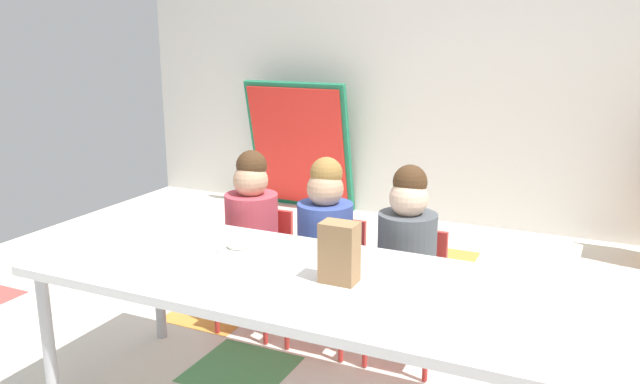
{
  "coord_description": "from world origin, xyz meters",
  "views": [
    {
      "loc": [
        0.97,
        -2.64,
        1.49
      ],
      "look_at": [
        -0.06,
        -0.44,
        0.87
      ],
      "focal_mm": 35.76,
      "sensor_mm": 36.0,
      "label": 1
    }
  ],
  "objects": [
    {
      "name": "donut_powdered_on_plate",
      "position": [
        -0.38,
        -0.55,
        0.64
      ],
      "size": [
        0.1,
        0.1,
        0.03
      ],
      "primitive_type": "torus",
      "color": "white",
      "rests_on": "craft_table"
    },
    {
      "name": "paper_bag_brown",
      "position": [
        0.13,
        -0.69,
        0.73
      ],
      "size": [
        0.13,
        0.09,
        0.22
      ],
      "primitive_type": "cube",
      "color": "#9E754C",
      "rests_on": "craft_table"
    },
    {
      "name": "back_wall",
      "position": [
        0.0,
        2.24,
        1.26
      ],
      "size": [
        5.88,
        0.1,
        2.52
      ],
      "primitive_type": "cube",
      "color": "beige",
      "rests_on": "ground_plane"
    },
    {
      "name": "seated_child_middle_seat",
      "position": [
        -0.21,
        -0.06,
        0.55
      ],
      "size": [
        0.32,
        0.31,
        0.92
      ],
      "color": "red",
      "rests_on": "ground_plane"
    },
    {
      "name": "ground_plane",
      "position": [
        -0.0,
        0.0,
        -0.01
      ],
      "size": [
        5.88,
        4.48,
        0.02
      ],
      "color": "silver"
    },
    {
      "name": "seated_child_far_right",
      "position": [
        0.19,
        -0.06,
        0.55
      ],
      "size": [
        0.33,
        0.33,
        0.92
      ],
      "color": "red",
      "rests_on": "ground_plane"
    },
    {
      "name": "folded_activity_table",
      "position": [
        -1.42,
        2.04,
        0.54
      ],
      "size": [
        0.9,
        0.29,
        1.09
      ],
      "color": "#19724C",
      "rests_on": "ground_plane"
    },
    {
      "name": "craft_table",
      "position": [
        -0.06,
        -0.69,
        0.57
      ],
      "size": [
        1.99,
        0.79,
        0.62
      ],
      "color": "white",
      "rests_on": "ground_plane"
    },
    {
      "name": "paper_plate_near_edge",
      "position": [
        -0.38,
        -0.55,
        0.62
      ],
      "size": [
        0.18,
        0.18,
        0.01
      ],
      "primitive_type": "cylinder",
      "color": "white",
      "rests_on": "craft_table"
    },
    {
      "name": "seated_child_near_camera",
      "position": [
        -0.61,
        -0.06,
        0.55
      ],
      "size": [
        0.32,
        0.31,
        0.92
      ],
      "color": "red",
      "rests_on": "ground_plane"
    }
  ]
}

